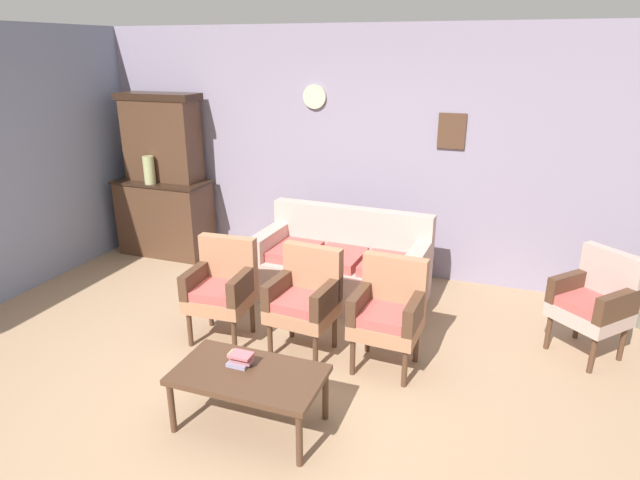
% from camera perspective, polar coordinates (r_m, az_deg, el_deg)
% --- Properties ---
extents(ground_plane, '(7.68, 7.68, 0.00)m').
position_cam_1_polar(ground_plane, '(4.25, -5.32, -15.71)').
color(ground_plane, '#997A5B').
extents(wall_back_with_decor, '(6.40, 0.09, 2.70)m').
position_cam_1_polar(wall_back_with_decor, '(6.04, 5.02, 9.09)').
color(wall_back_with_decor, gray).
rests_on(wall_back_with_decor, ground).
extents(side_cabinet, '(1.16, 0.55, 0.93)m').
position_cam_1_polar(side_cabinet, '(6.98, -16.02, 2.34)').
color(side_cabinet, '#472D1E').
rests_on(side_cabinet, ground).
extents(cabinet_upper_hutch, '(0.99, 0.38, 1.03)m').
position_cam_1_polar(cabinet_upper_hutch, '(6.83, -16.41, 10.44)').
color(cabinet_upper_hutch, '#472D1E').
rests_on(cabinet_upper_hutch, side_cabinet).
extents(vase_on_cabinet, '(0.13, 0.13, 0.33)m').
position_cam_1_polar(vase_on_cabinet, '(6.71, -17.63, 7.07)').
color(vase_on_cabinet, '#9AA06A').
rests_on(vase_on_cabinet, side_cabinet).
extents(floral_couch, '(1.76, 0.87, 0.90)m').
position_cam_1_polar(floral_couch, '(5.53, 2.33, -2.99)').
color(floral_couch, tan).
rests_on(floral_couch, ground).
extents(armchair_by_doorway, '(0.55, 0.52, 0.90)m').
position_cam_1_polar(armchair_by_doorway, '(4.79, -10.33, -4.74)').
color(armchair_by_doorway, '#9E6B4C').
rests_on(armchair_by_doorway, ground).
extents(armchair_row_middle, '(0.56, 0.54, 0.90)m').
position_cam_1_polar(armchair_row_middle, '(4.51, -1.59, -6.00)').
color(armchair_row_middle, '#9E6B4C').
rests_on(armchair_row_middle, ground).
extents(armchair_near_couch_end, '(0.54, 0.52, 0.90)m').
position_cam_1_polar(armchair_near_couch_end, '(4.33, 7.27, -7.34)').
color(armchair_near_couch_end, '#9E6B4C').
rests_on(armchair_near_couch_end, ground).
extents(wingback_chair_by_fireplace, '(0.71, 0.71, 0.90)m').
position_cam_1_polar(wingback_chair_by_fireplace, '(5.00, 27.11, -5.64)').
color(wingback_chair_by_fireplace, tan).
rests_on(wingback_chair_by_fireplace, ground).
extents(coffee_table, '(1.00, 0.56, 0.42)m').
position_cam_1_polar(coffee_table, '(3.74, -7.55, -14.27)').
color(coffee_table, '#472D1E').
rests_on(coffee_table, ground).
extents(book_stack_on_table, '(0.18, 0.12, 0.09)m').
position_cam_1_polar(book_stack_on_table, '(3.78, -8.45, -12.32)').
color(book_stack_on_table, gray).
rests_on(book_stack_on_table, coffee_table).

